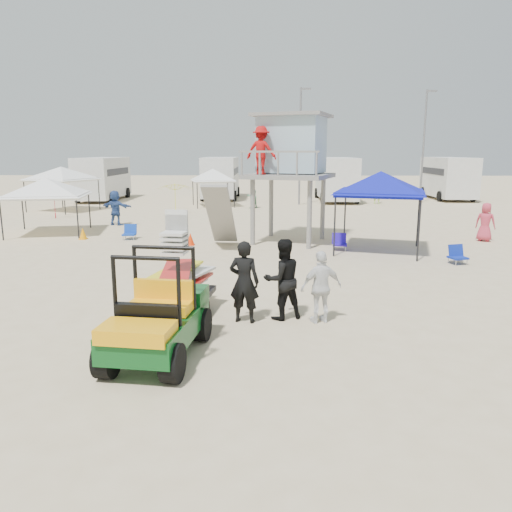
{
  "coord_description": "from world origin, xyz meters",
  "views": [
    {
      "loc": [
        0.77,
        -8.61,
        3.75
      ],
      "look_at": [
        0.5,
        3.0,
        1.3
      ],
      "focal_mm": 35.0,
      "sensor_mm": 36.0,
      "label": 1
    }
  ],
  "objects_px": {
    "utility_cart": "(155,310)",
    "canopy_blue": "(381,175)",
    "man_left": "(244,282)",
    "lifeguard_tower": "(287,150)",
    "surf_trailer": "(178,280)"
  },
  "relations": [
    {
      "from": "lifeguard_tower",
      "to": "surf_trailer",
      "type": "bearing_deg",
      "value": -105.84
    },
    {
      "from": "utility_cart",
      "to": "canopy_blue",
      "type": "distance_m",
      "value": 12.11
    },
    {
      "from": "man_left",
      "to": "lifeguard_tower",
      "type": "distance_m",
      "value": 10.68
    },
    {
      "from": "man_left",
      "to": "lifeguard_tower",
      "type": "relative_size",
      "value": 0.36
    },
    {
      "from": "man_left",
      "to": "lifeguard_tower",
      "type": "height_order",
      "value": "lifeguard_tower"
    },
    {
      "from": "surf_trailer",
      "to": "man_left",
      "type": "distance_m",
      "value": 1.54
    },
    {
      "from": "lifeguard_tower",
      "to": "canopy_blue",
      "type": "height_order",
      "value": "lifeguard_tower"
    },
    {
      "from": "lifeguard_tower",
      "to": "canopy_blue",
      "type": "relative_size",
      "value": 1.36
    },
    {
      "from": "surf_trailer",
      "to": "man_left",
      "type": "bearing_deg",
      "value": -11.2
    },
    {
      "from": "canopy_blue",
      "to": "man_left",
      "type": "bearing_deg",
      "value": -119.93
    },
    {
      "from": "utility_cart",
      "to": "man_left",
      "type": "bearing_deg",
      "value": 53.22
    },
    {
      "from": "surf_trailer",
      "to": "lifeguard_tower",
      "type": "distance_m",
      "value": 10.7
    },
    {
      "from": "utility_cart",
      "to": "surf_trailer",
      "type": "distance_m",
      "value": 2.34
    },
    {
      "from": "man_left",
      "to": "canopy_blue",
      "type": "distance_m",
      "value": 9.62
    },
    {
      "from": "surf_trailer",
      "to": "lifeguard_tower",
      "type": "xyz_separation_m",
      "value": [
        2.81,
        9.91,
        2.92
      ]
    }
  ]
}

